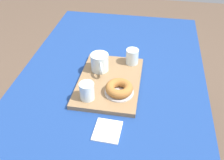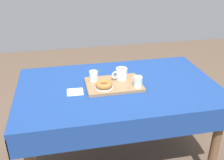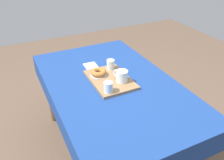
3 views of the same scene
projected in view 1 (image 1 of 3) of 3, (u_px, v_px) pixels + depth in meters
dining_table at (111, 93)px, 1.30m from camera, size 1.48×0.91×0.72m
serving_tray at (109, 82)px, 1.21m from camera, size 0.41×0.29×0.02m
tea_mug_left at (100, 63)px, 1.24m from camera, size 0.13×0.09×0.09m
water_glass_near at (87, 92)px, 1.08m from camera, size 0.06×0.06×0.08m
water_glass_far at (132, 57)px, 1.29m from camera, size 0.06×0.06×0.08m
donut_plate_left at (119, 92)px, 1.13m from camera, size 0.13×0.13×0.01m
sugar_donut_left at (119, 88)px, 1.11m from camera, size 0.12×0.12×0.04m
paper_napkin at (107, 131)px, 0.98m from camera, size 0.12×0.11×0.01m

